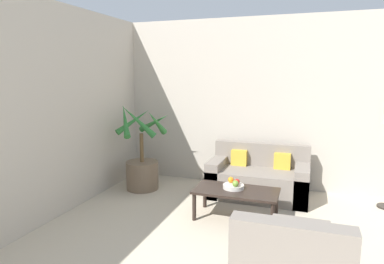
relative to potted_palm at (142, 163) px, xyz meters
name	(u,v)px	position (x,y,z in m)	size (l,w,h in m)	color
wall_back	(329,106)	(2.75, 0.80, 0.93)	(8.13, 0.06, 2.70)	#BCB2A3
potted_palm	(142,163)	(0.00, 0.00, 0.00)	(0.86, 0.84, 1.39)	brown
sofa_loveseat	(258,179)	(1.80, 0.26, -0.14)	(1.45, 0.76, 0.77)	gray
coffee_table	(236,193)	(1.65, -0.64, -0.08)	(1.05, 0.55, 0.38)	black
fruit_bowl	(233,187)	(1.61, -0.60, -0.01)	(0.27, 0.27, 0.05)	beige
apple_red	(237,182)	(1.65, -0.58, 0.05)	(0.07, 0.07, 0.07)	red
apple_green	(236,184)	(1.65, -0.68, 0.05)	(0.08, 0.08, 0.08)	olive
orange_fruit	(231,180)	(1.56, -0.54, 0.05)	(0.08, 0.08, 0.08)	orange
ottoman	(299,244)	(2.45, -1.45, -0.24)	(0.57, 0.52, 0.36)	gray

